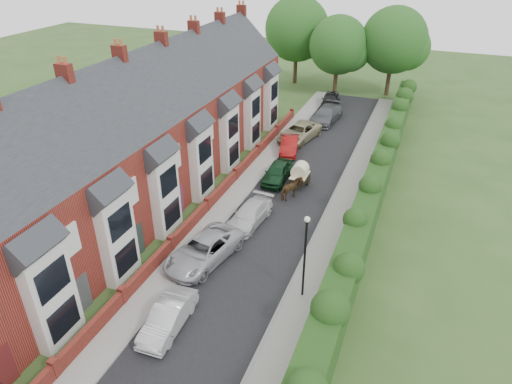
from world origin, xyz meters
TOP-DOWN VIEW (x-y plane):
  - ground at (0.00, 0.00)m, footprint 140.00×140.00m
  - road at (-0.50, 11.00)m, footprint 6.00×58.00m
  - pavement_hedge_side at (3.60, 11.00)m, footprint 2.20×58.00m
  - pavement_house_side at (-4.35, 11.00)m, footprint 1.70×58.00m
  - kerb_hedge_side at (2.55, 11.00)m, footprint 0.18×58.00m
  - kerb_house_side at (-3.55, 11.00)m, footprint 0.18×58.00m
  - hedge at (5.40, 11.00)m, footprint 2.10×58.00m
  - terrace_row at (-10.87, 9.98)m, footprint 9.05×40.50m
  - garden_wall_row at (-5.35, 10.00)m, footprint 0.35×40.35m
  - lamppost at (3.40, 4.00)m, footprint 0.32×0.32m
  - tree_far_left at (-2.65, 40.08)m, footprint 7.14×6.80m
  - tree_far_right at (3.39, 42.08)m, footprint 7.98×7.60m
  - tree_far_back at (-8.59, 43.08)m, footprint 8.40×8.00m
  - car_silver_a at (-2.21, -0.60)m, footprint 1.62×4.19m
  - car_silver_b at (-3.00, 4.85)m, footprint 3.60×5.94m
  - car_white at (-1.98, 9.72)m, footprint 2.26×4.69m
  - car_green at (-2.25, 16.20)m, footprint 1.82×4.28m
  - car_red at (-3.00, 21.80)m, footprint 2.35×4.45m
  - car_beige at (-3.00, 24.80)m, footprint 3.65×5.91m
  - car_grey at (-1.70, 30.46)m, footprint 2.78×5.70m
  - car_black at (-2.44, 35.39)m, footprint 2.36×4.77m
  - horse at (-0.30, 13.80)m, footprint 1.55×2.12m
  - horse_cart at (-0.30, 15.87)m, footprint 1.27×2.81m

SIDE VIEW (x-z plane):
  - ground at x=0.00m, z-range 0.00..0.00m
  - road at x=-0.50m, z-range 0.00..0.02m
  - pavement_hedge_side at x=3.60m, z-range 0.00..0.12m
  - pavement_house_side at x=-4.35m, z-range 0.00..0.12m
  - kerb_hedge_side at x=2.55m, z-range 0.00..0.13m
  - kerb_house_side at x=-3.55m, z-range 0.00..0.13m
  - garden_wall_row at x=-5.35m, z-range -0.09..1.01m
  - car_white at x=-1.98m, z-range 0.00..1.32m
  - car_silver_a at x=-2.21m, z-range 0.00..1.36m
  - car_red at x=-3.00m, z-range 0.00..1.39m
  - car_green at x=-2.25m, z-range 0.00..1.45m
  - car_beige at x=-3.00m, z-range 0.00..1.53m
  - car_silver_b at x=-3.00m, z-range 0.00..1.54m
  - car_black at x=-2.44m, z-range 0.00..1.56m
  - car_grey at x=-1.70m, z-range 0.00..1.60m
  - horse at x=-0.30m, z-range 0.00..1.63m
  - horse_cart at x=-0.30m, z-range 0.15..2.17m
  - hedge at x=5.40m, z-range 0.18..3.03m
  - lamppost at x=3.40m, z-range 0.72..5.88m
  - terrace_row at x=-10.87m, z-range -1.28..10.22m
  - tree_far_left at x=-2.65m, z-range 1.07..10.36m
  - tree_far_right at x=3.39m, z-range 1.16..11.47m
  - tree_far_back at x=-8.59m, z-range 1.21..12.03m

